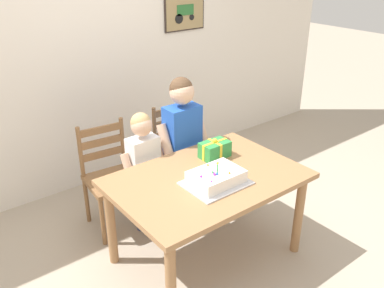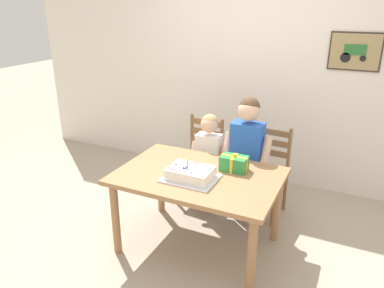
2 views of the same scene
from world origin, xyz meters
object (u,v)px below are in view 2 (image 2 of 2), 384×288
object	(u,v)px
child_younger	(209,154)
dining_table	(198,184)
gift_box_red_large	(234,163)
birthday_cake	(191,174)
child_older	(247,148)
chair_left	(200,159)
chair_right	(265,171)

from	to	relation	value
child_younger	dining_table	bearing A→B (deg)	-74.92
child_younger	gift_box_red_large	bearing A→B (deg)	-44.96
dining_table	child_younger	world-z (taller)	child_younger
dining_table	child_younger	distance (m)	0.64
gift_box_red_large	child_younger	size ratio (longest dim) A/B	0.22
birthday_cake	dining_table	bearing A→B (deg)	80.93
birthday_cake	child_younger	bearing A→B (deg)	101.34
birthday_cake	gift_box_red_large	size ratio (longest dim) A/B	1.86
child_older	dining_table	bearing A→B (deg)	-110.67
chair_left	chair_right	world-z (taller)	same
chair_right	chair_left	bearing A→B (deg)	-180.00
chair_left	chair_right	xyz separation A→B (m)	(0.74, 0.00, 0.00)
dining_table	chair_right	xyz separation A→B (m)	(0.37, 0.84, -0.17)
child_older	child_younger	xyz separation A→B (m)	(-0.40, 0.00, -0.13)
birthday_cake	child_younger	distance (m)	0.76
gift_box_red_large	child_older	size ratio (longest dim) A/B	0.18
birthday_cake	chair_left	world-z (taller)	same
gift_box_red_large	child_younger	bearing A→B (deg)	135.04
gift_box_red_large	chair_right	size ratio (longest dim) A/B	0.26
child_older	gift_box_red_large	bearing A→B (deg)	-88.16
birthday_cake	chair_left	size ratio (longest dim) A/B	0.48
child_younger	chair_left	bearing A→B (deg)	131.37
chair_left	child_younger	size ratio (longest dim) A/B	0.86
child_younger	birthday_cake	bearing A→B (deg)	-78.66
gift_box_red_large	child_younger	world-z (taller)	child_younger
chair_left	dining_table	bearing A→B (deg)	-66.60
dining_table	birthday_cake	distance (m)	0.19
dining_table	child_younger	xyz separation A→B (m)	(-0.17, 0.62, 0.02)
chair_right	birthday_cake	bearing A→B (deg)	-112.16
dining_table	chair_right	bearing A→B (deg)	66.16
birthday_cake	chair_left	bearing A→B (deg)	109.80
birthday_cake	chair_right	size ratio (longest dim) A/B	0.48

